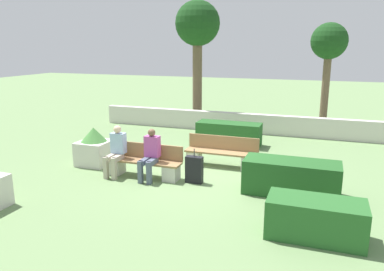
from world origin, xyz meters
TOP-DOWN VIEW (x-y plane):
  - ground_plane at (0.00, 0.00)m, footprint 60.00×60.00m
  - perimeter_wall at (0.00, 5.22)m, footprint 11.86×0.30m
  - bench_front at (-1.30, -0.72)m, footprint 2.06×0.48m
  - bench_left_side at (0.40, 0.77)m, footprint 2.06×0.48m
  - person_seated_man at (-1.03, -0.86)m, footprint 0.38×0.63m
  - person_seated_woman at (-2.02, -0.86)m, footprint 0.38×0.63m
  - hedge_block_near_left at (2.45, -0.67)m, footprint 2.15×0.84m
  - hedge_block_near_right at (0.01, 3.17)m, footprint 2.19×0.77m
  - hedge_block_mid_left at (3.04, -2.61)m, footprint 1.70×0.79m
  - planter_corner_left at (-3.10, -0.27)m, footprint 0.87×0.87m
  - suitcase at (0.10, -0.72)m, footprint 0.43×0.18m
  - tree_leftmost at (-2.23, 6.34)m, footprint 1.89×1.89m
  - tree_center_left at (3.03, 6.50)m, footprint 1.38×1.38m

SIDE VIEW (x-z plane):
  - ground_plane at x=0.00m, z-range 0.00..0.00m
  - bench_front at x=-1.30m, z-range -0.09..0.76m
  - bench_left_side at x=0.40m, z-range -0.09..0.76m
  - suitcase at x=0.10m, z-range -0.10..0.78m
  - hedge_block_mid_left at x=3.04m, z-range 0.00..0.71m
  - perimeter_wall at x=0.00m, z-range 0.00..0.76m
  - hedge_block_near_right at x=0.01m, z-range 0.00..0.78m
  - hedge_block_near_left at x=2.45m, z-range 0.00..0.80m
  - planter_corner_left at x=-3.10m, z-range -0.04..1.05m
  - person_seated_man at x=-1.03m, z-range 0.06..1.37m
  - person_seated_woman at x=-2.02m, z-range 0.07..1.39m
  - tree_center_left at x=3.03m, z-range 1.24..5.46m
  - tree_leftmost at x=-2.23m, z-range 1.46..6.67m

